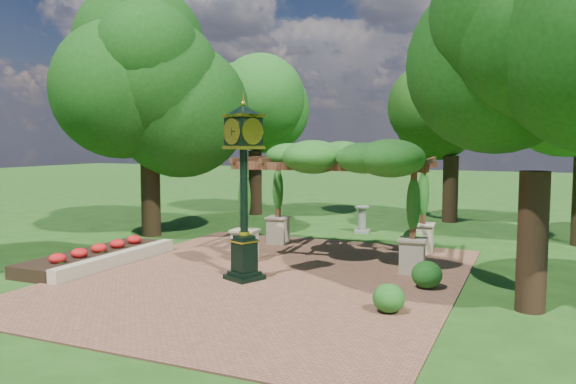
% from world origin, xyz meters
% --- Properties ---
extents(ground, '(120.00, 120.00, 0.00)m').
position_xyz_m(ground, '(0.00, 0.00, 0.00)').
color(ground, '#1E4714').
rests_on(ground, ground).
extents(brick_plaza, '(10.00, 12.00, 0.04)m').
position_xyz_m(brick_plaza, '(0.00, 1.00, 0.02)').
color(brick_plaza, brown).
rests_on(brick_plaza, ground).
extents(border_wall, '(0.35, 5.00, 0.40)m').
position_xyz_m(border_wall, '(-4.60, 0.50, 0.20)').
color(border_wall, '#C6B793').
rests_on(border_wall, ground).
extents(flower_bed, '(1.50, 5.00, 0.36)m').
position_xyz_m(flower_bed, '(-5.50, 0.50, 0.18)').
color(flower_bed, red).
rests_on(flower_bed, ground).
extents(pedestal_clock, '(1.21, 1.21, 4.67)m').
position_xyz_m(pedestal_clock, '(-0.37, 0.48, 2.79)').
color(pedestal_clock, black).
rests_on(pedestal_clock, brick_plaza).
extents(pergola, '(6.14, 4.17, 3.67)m').
position_xyz_m(pergola, '(0.89, 4.30, 3.01)').
color(pergola, tan).
rests_on(pergola, brick_plaza).
extents(sundial, '(0.70, 0.70, 1.07)m').
position_xyz_m(sundial, '(0.26, 9.30, 0.47)').
color(sundial, gray).
rests_on(sundial, ground).
extents(shrub_front, '(0.71, 0.71, 0.62)m').
position_xyz_m(shrub_front, '(3.81, -0.83, 0.35)').
color(shrub_front, '#1E5A19').
rests_on(shrub_front, brick_plaza).
extents(shrub_mid, '(0.98, 0.98, 0.68)m').
position_xyz_m(shrub_mid, '(4.20, 1.51, 0.38)').
color(shrub_mid, '#194F16').
rests_on(shrub_mid, brick_plaza).
extents(shrub_back, '(1.02, 1.02, 0.79)m').
position_xyz_m(shrub_back, '(3.05, 5.97, 0.43)').
color(shrub_back, '#29631C').
rests_on(shrub_back, brick_plaza).
extents(tree_west_near, '(4.75, 4.75, 8.85)m').
position_xyz_m(tree_west_near, '(-7.05, 5.28, 6.08)').
color(tree_west_near, '#302013').
rests_on(tree_west_near, ground).
extents(tree_west_far, '(4.07, 4.07, 8.23)m').
position_xyz_m(tree_west_far, '(-6.24, 12.57, 5.64)').
color(tree_west_far, black).
rests_on(tree_west_far, ground).
extents(tree_north, '(3.78, 3.78, 7.77)m').
position_xyz_m(tree_north, '(3.07, 13.78, 5.31)').
color(tree_north, '#302113').
rests_on(tree_north, ground).
extents(tree_east_near, '(4.41, 4.41, 7.84)m').
position_xyz_m(tree_east_near, '(6.56, 0.65, 5.39)').
color(tree_east_near, '#342015').
rests_on(tree_east_near, ground).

